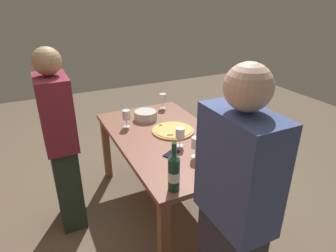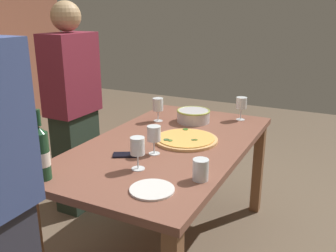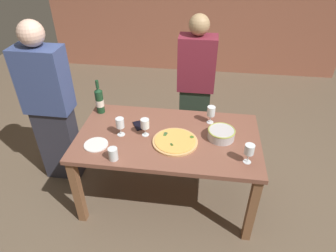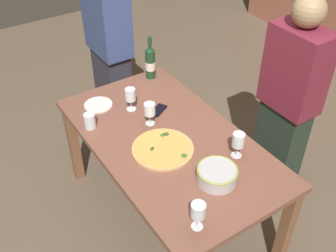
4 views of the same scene
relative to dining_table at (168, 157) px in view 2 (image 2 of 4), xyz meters
name	(u,v)px [view 2 (image 2 of 4)]	position (x,y,z in m)	size (l,w,h in m)	color
ground_plane	(168,248)	(0.00, 0.00, -0.66)	(8.00, 8.00, 0.00)	brown
dining_table	(168,157)	(0.00, 0.00, 0.00)	(1.60, 0.90, 0.75)	brown
pizza	(186,139)	(0.07, -0.09, 0.10)	(0.39, 0.39, 0.03)	tan
serving_bowl	(193,115)	(0.46, 0.03, 0.14)	(0.24, 0.24, 0.09)	silver
wine_bottle	(41,153)	(-0.71, 0.30, 0.23)	(0.08, 0.08, 0.34)	#193F24
wine_glass_near_pizza	(138,148)	(-0.41, -0.04, 0.21)	(0.07, 0.07, 0.17)	white
wine_glass_by_bottle	(158,106)	(0.36, 0.26, 0.21)	(0.07, 0.07, 0.17)	white
wine_glass_far_left	(154,134)	(-0.20, -0.01, 0.21)	(0.08, 0.08, 0.16)	white
wine_glass_far_right	(241,104)	(0.66, -0.26, 0.21)	(0.08, 0.08, 0.17)	white
cup_amber	(201,170)	(-0.39, -0.36, 0.14)	(0.08, 0.08, 0.10)	white
side_plate	(152,190)	(-0.58, -0.21, 0.10)	(0.20, 0.20, 0.01)	white
cell_phone	(126,155)	(-0.29, 0.11, 0.10)	(0.07, 0.14, 0.01)	black
person_guest_left	(74,110)	(0.19, 0.89, 0.14)	(0.40, 0.24, 1.58)	#253428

